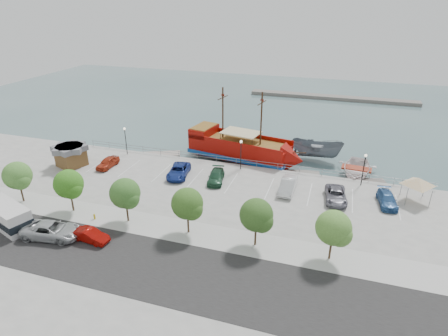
% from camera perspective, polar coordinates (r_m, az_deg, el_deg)
% --- Properties ---
extents(ground, '(160.00, 160.00, 0.00)m').
position_cam_1_polar(ground, '(47.30, 0.42, -4.42)').
color(ground, '#3C585B').
extents(land_slab, '(100.00, 58.00, 1.20)m').
position_cam_1_polar(land_slab, '(31.66, -11.81, -21.60)').
color(land_slab, gray).
rests_on(land_slab, ground).
extents(street, '(100.00, 8.00, 0.04)m').
position_cam_1_polar(street, '(34.42, -7.81, -15.34)').
color(street, black).
rests_on(street, land_slab).
extents(sidewalk, '(100.00, 4.00, 0.05)m').
position_cam_1_polar(sidewalk, '(38.76, -4.04, -9.97)').
color(sidewalk, '#ABABAB').
rests_on(sidewalk, land_slab).
extents(seawall_railing, '(50.00, 0.06, 1.00)m').
position_cam_1_polar(seawall_railing, '(53.34, 2.92, 0.91)').
color(seawall_railing, gray).
rests_on(seawall_railing, land_slab).
extents(far_shore, '(40.00, 3.00, 0.80)m').
position_cam_1_polar(far_shore, '(97.17, 16.13, 10.29)').
color(far_shore, '#6B645C').
rests_on(far_shore, ground).
extents(pirate_ship, '(18.45, 8.09, 11.45)m').
position_cam_1_polar(pirate_ship, '(56.61, 3.56, 2.77)').
color(pirate_ship, '#8F0A04').
rests_on(pirate_ship, ground).
extents(patrol_boat, '(7.97, 3.37, 3.03)m').
position_cam_1_polar(patrol_boat, '(59.01, 13.92, 2.57)').
color(patrol_boat, slate).
rests_on(patrol_boat, ground).
extents(speedboat, '(6.10, 8.05, 1.57)m').
position_cam_1_polar(speedboat, '(55.66, 19.50, -0.35)').
color(speedboat, white).
rests_on(speedboat, ground).
extents(dock_west, '(7.75, 5.00, 0.43)m').
position_cam_1_polar(dock_west, '(60.05, -10.31, 1.97)').
color(dock_west, gray).
rests_on(dock_west, ground).
extents(dock_mid, '(6.43, 2.96, 0.35)m').
position_cam_1_polar(dock_mid, '(53.96, 11.07, -0.83)').
color(dock_mid, gray).
rests_on(dock_mid, ground).
extents(dock_east, '(6.49, 3.51, 0.36)m').
position_cam_1_polar(dock_east, '(53.92, 20.25, -2.01)').
color(dock_east, '#665F59').
rests_on(dock_east, ground).
extents(shed, '(4.76, 4.76, 3.04)m').
position_cam_1_polar(shed, '(57.11, -22.33, 1.84)').
color(shed, brown).
rests_on(shed, land_slab).
extents(canopy_tent, '(4.57, 4.57, 3.45)m').
position_cam_1_polar(canopy_tent, '(48.55, 27.59, -1.36)').
color(canopy_tent, slate).
rests_on(canopy_tent, land_slab).
extents(street_van, '(6.22, 3.62, 1.63)m').
position_cam_1_polar(street_van, '(41.50, -24.81, -8.61)').
color(street_van, '#AAADAE').
rests_on(street_van, street).
extents(street_sedan, '(3.98, 1.73, 1.27)m').
position_cam_1_polar(street_sedan, '(39.58, -19.68, -9.66)').
color(street_sedan, '#8C0A05').
rests_on(street_sedan, street).
extents(shuttle_bus, '(7.53, 4.73, 2.50)m').
position_cam_1_polar(shuttle_bus, '(45.62, -30.35, -6.17)').
color(shuttle_bus, silver).
rests_on(shuttle_bus, street).
extents(fire_hydrant, '(0.23, 0.23, 0.66)m').
position_cam_1_polar(fire_hydrant, '(43.14, -19.14, -6.97)').
color(fire_hydrant, gold).
rests_on(fire_hydrant, sidewalk).
extents(lamp_post_left, '(0.36, 0.36, 4.28)m').
position_cam_1_polar(lamp_post_left, '(58.22, -14.81, 4.73)').
color(lamp_post_left, black).
rests_on(lamp_post_left, land_slab).
extents(lamp_post_mid, '(0.36, 0.36, 4.28)m').
position_cam_1_polar(lamp_post_mid, '(51.25, 2.60, 2.82)').
color(lamp_post_mid, black).
rests_on(lamp_post_mid, land_slab).
extents(lamp_post_right, '(0.36, 0.36, 4.28)m').
position_cam_1_polar(lamp_post_right, '(49.92, 20.60, 0.56)').
color(lamp_post_right, black).
rests_on(lamp_post_right, land_slab).
extents(tree_a, '(3.30, 3.20, 5.00)m').
position_cam_1_polar(tree_a, '(48.73, -28.88, -1.16)').
color(tree_a, '#473321').
rests_on(tree_a, sidewalk).
extents(tree_b, '(3.30, 3.20, 5.00)m').
position_cam_1_polar(tree_b, '(44.13, -22.49, -2.43)').
color(tree_b, '#473321').
rests_on(tree_b, sidewalk).
extents(tree_c, '(3.30, 3.20, 5.00)m').
position_cam_1_polar(tree_c, '(40.22, -14.72, -3.94)').
color(tree_c, '#473321').
rests_on(tree_c, sidewalk).
extents(tree_d, '(3.30, 3.20, 5.00)m').
position_cam_1_polar(tree_d, '(37.22, -5.46, -5.63)').
color(tree_d, '#473321').
rests_on(tree_d, sidewalk).
extents(tree_e, '(3.30, 3.20, 5.00)m').
position_cam_1_polar(tree_e, '(35.38, 5.14, -7.37)').
color(tree_e, '#473321').
rests_on(tree_e, sidewalk).
extents(tree_f, '(3.30, 3.20, 5.00)m').
position_cam_1_polar(tree_f, '(34.87, 16.56, -8.95)').
color(tree_f, '#473321').
rests_on(tree_f, sidewalk).
extents(parked_car_a, '(1.78, 4.15, 1.40)m').
position_cam_1_polar(parked_car_a, '(55.22, -17.30, 0.81)').
color(parked_car_a, '#A83017').
rests_on(parked_car_a, land_slab).
extents(parked_car_c, '(3.29, 5.61, 1.46)m').
position_cam_1_polar(parked_car_c, '(50.43, -6.93, -0.46)').
color(parked_car_c, navy).
rests_on(parked_car_c, land_slab).
extents(parked_car_d, '(2.73, 4.93, 1.35)m').
position_cam_1_polar(parked_car_d, '(48.64, -1.21, -1.34)').
color(parked_car_d, '#214C32').
rests_on(parked_car_d, land_slab).
extents(parked_car_f, '(1.87, 5.01, 1.64)m').
position_cam_1_polar(parked_car_f, '(46.81, 9.73, -2.62)').
color(parked_car_f, silver).
rests_on(parked_car_f, land_slab).
extents(parked_car_g, '(2.90, 5.32, 1.41)m').
position_cam_1_polar(parked_car_g, '(46.07, 16.68, -3.99)').
color(parked_car_g, slate).
rests_on(parked_car_g, land_slab).
extents(parked_car_h, '(2.43, 4.79, 1.33)m').
position_cam_1_polar(parked_car_h, '(47.30, 23.61, -4.40)').
color(parked_car_h, '#2B5389').
rests_on(parked_car_h, land_slab).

